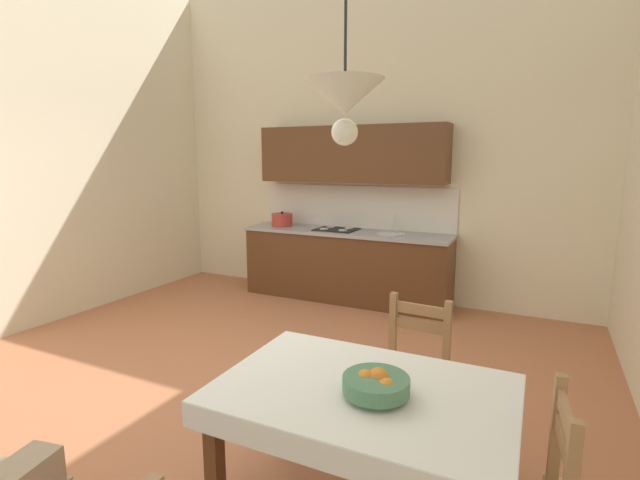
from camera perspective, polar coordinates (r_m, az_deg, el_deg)
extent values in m
cube|color=#B7704C|center=(3.89, -10.31, -18.57)|extent=(6.18, 6.42, 0.10)
cube|color=beige|center=(6.06, 6.17, 12.18)|extent=(6.18, 0.12, 4.06)
cube|color=#56331C|center=(5.93, 3.20, -3.31)|extent=(2.64, 0.60, 0.86)
cube|color=#9E9EA3|center=(5.83, 3.20, 0.97)|extent=(2.67, 0.63, 0.04)
cube|color=silver|center=(6.07, 4.34, 4.13)|extent=(2.64, 0.01, 0.55)
cube|color=#56331C|center=(5.89, 3.83, 10.53)|extent=(2.43, 0.34, 0.70)
cube|color=black|center=(5.79, 2.12, -7.58)|extent=(2.60, 0.02, 0.09)
cylinder|color=silver|center=(5.64, 8.81, 0.71)|extent=(0.34, 0.34, 0.02)
cylinder|color=silver|center=(5.76, 9.25, 2.04)|extent=(0.02, 0.02, 0.22)
cube|color=black|center=(5.89, 2.06, 1.32)|extent=(0.52, 0.42, 0.01)
cylinder|color=silver|center=(5.85, 0.50, 1.39)|extent=(0.11, 0.11, 0.01)
cylinder|color=silver|center=(5.75, 2.84, 1.22)|extent=(0.11, 0.11, 0.01)
cylinder|color=silver|center=(6.03, 1.31, 1.65)|extent=(0.11, 0.11, 0.01)
cylinder|color=silver|center=(5.93, 3.60, 1.49)|extent=(0.11, 0.11, 0.01)
cylinder|color=#B2382D|center=(6.22, -4.70, 2.41)|extent=(0.28, 0.28, 0.15)
cylinder|color=#B2382D|center=(6.21, -4.71, 3.19)|extent=(0.29, 0.29, 0.02)
sphere|color=black|center=(6.21, -4.71, 3.41)|extent=(0.04, 0.04, 0.04)
cube|color=brown|center=(2.27, 5.42, -17.98)|extent=(1.30, 0.87, 0.02)
cube|color=brown|center=(2.44, -12.84, -26.37)|extent=(0.07, 0.07, 0.73)
cube|color=brown|center=(2.96, -3.43, -19.06)|extent=(0.07, 0.07, 0.73)
cube|color=brown|center=(2.68, 21.27, -23.19)|extent=(0.07, 0.07, 0.73)
cube|color=white|center=(2.26, 5.42, -17.69)|extent=(1.36, 0.93, 0.00)
cube|color=white|center=(1.93, 0.19, -25.19)|extent=(1.35, 0.02, 0.12)
cube|color=white|center=(2.68, 8.90, -14.58)|extent=(1.35, 0.02, 0.12)
cube|color=white|center=(2.57, -9.48, -15.73)|extent=(0.01, 0.92, 0.12)
cube|color=white|center=(2.19, 23.56, -21.41)|extent=(0.01, 0.92, 0.12)
cube|color=#A3754C|center=(2.42, 26.76, -24.65)|extent=(0.05, 0.05, 0.93)
cube|color=#A3754C|center=(2.08, 28.22, -18.75)|extent=(0.06, 0.32, 0.07)
cube|color=#A3754C|center=(2.13, 27.96, -21.26)|extent=(0.06, 0.32, 0.07)
cube|color=#D1BC89|center=(3.06, 10.92, -16.77)|extent=(0.45, 0.45, 0.04)
cube|color=#A3754C|center=(2.98, 13.08, -22.68)|extent=(0.05, 0.05, 0.41)
cube|color=#A3754C|center=(3.08, 6.20, -21.26)|extent=(0.05, 0.05, 0.41)
cube|color=#A3754C|center=(3.16, 15.25, -15.37)|extent=(0.05, 0.05, 0.93)
cube|color=#A3754C|center=(3.25, 8.92, -14.34)|extent=(0.05, 0.05, 0.93)
cube|color=#A3754C|center=(3.06, 12.29, -8.43)|extent=(0.32, 0.05, 0.07)
cube|color=#A3754C|center=(3.10, 12.22, -10.28)|extent=(0.32, 0.05, 0.07)
cylinder|color=#4C7F5B|center=(2.18, 6.91, -18.41)|extent=(0.17, 0.17, 0.02)
cylinder|color=#4C7F5B|center=(2.16, 6.94, -17.32)|extent=(0.30, 0.30, 0.07)
sphere|color=orange|center=(2.18, 5.74, -16.75)|extent=(0.09, 0.09, 0.09)
sphere|color=orange|center=(2.12, 8.23, -17.63)|extent=(0.08, 0.08, 0.08)
sphere|color=orange|center=(2.18, 7.22, -16.63)|extent=(0.10, 0.10, 0.10)
cylinder|color=black|center=(2.02, 3.20, 26.49)|extent=(0.01, 0.01, 0.57)
cone|color=silver|center=(1.95, 3.10, 17.29)|extent=(0.32, 0.32, 0.14)
sphere|color=white|center=(1.94, 3.06, 13.17)|extent=(0.11, 0.11, 0.11)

